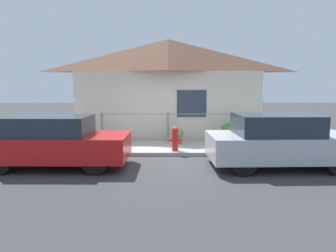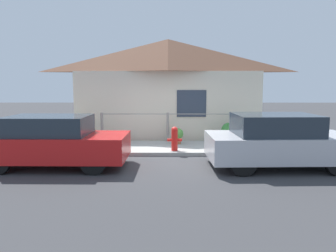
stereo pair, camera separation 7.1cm
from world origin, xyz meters
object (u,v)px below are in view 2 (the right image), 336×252
car_left (54,142)px  potted_plant_corner (229,131)px  potted_plant_near_hydrant (178,135)px  car_right (278,141)px  fire_hydrant (175,138)px  potted_plant_by_fence (75,132)px

car_left → potted_plant_corner: bearing=31.3°
car_left → potted_plant_corner: (5.17, 3.10, -0.16)m
potted_plant_near_hydrant → potted_plant_corner: 1.86m
potted_plant_corner → car_left: bearing=-149.1°
potted_plant_near_hydrant → potted_plant_corner: size_ratio=0.77×
car_right → potted_plant_corner: size_ratio=5.27×
car_right → fire_hydrant: size_ratio=5.00×
car_right → potted_plant_near_hydrant: 3.82m
car_right → potted_plant_near_hydrant: car_right is taller
car_right → potted_plant_by_fence: 6.85m
car_left → potted_plant_near_hydrant: 4.37m
fire_hydrant → car_left: bearing=-152.7°
potted_plant_near_hydrant → potted_plant_corner: (1.84, 0.28, 0.08)m
car_left → car_right: size_ratio=1.00×
potted_plant_near_hydrant → fire_hydrant: bearing=-96.4°
fire_hydrant → potted_plant_near_hydrant: bearing=83.6°
potted_plant_near_hydrant → car_right: bearing=-47.7°
potted_plant_near_hydrant → potted_plant_by_fence: potted_plant_by_fence is taller
potted_plant_corner → potted_plant_near_hydrant: bearing=-171.4°
potted_plant_near_hydrant → potted_plant_corner: bearing=8.6°
car_right → car_left: bearing=178.1°
fire_hydrant → potted_plant_by_fence: fire_hydrant is taller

